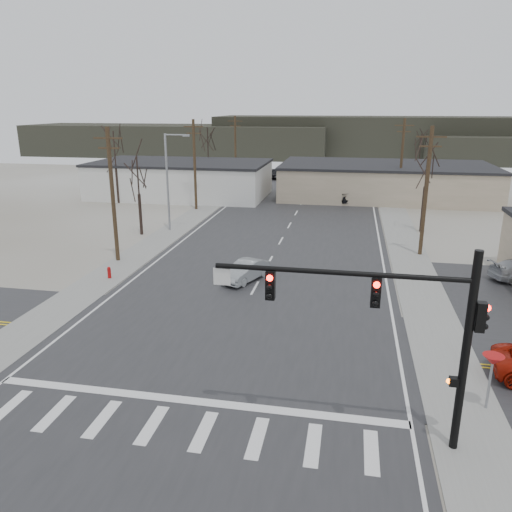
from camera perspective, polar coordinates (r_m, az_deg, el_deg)
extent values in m
plane|color=#B7B8B3|center=(25.43, -3.62, -9.98)|extent=(140.00, 140.00, 0.00)
cube|color=#27272A|center=(39.11, 1.82, -0.16)|extent=(18.00, 110.00, 0.05)
cube|color=#27272A|center=(25.42, -3.62, -9.94)|extent=(90.00, 10.00, 0.04)
cube|color=gray|center=(46.47, -10.21, 2.35)|extent=(3.00, 90.00, 0.06)
cube|color=gray|center=(43.73, 16.74, 0.98)|extent=(3.00, 90.00, 0.06)
cylinder|color=black|center=(18.04, 22.79, -10.44)|extent=(0.28, 0.28, 7.20)
cylinder|color=black|center=(16.60, 9.54, -1.90)|extent=(8.40, 0.18, 0.18)
cube|color=black|center=(16.83, 13.53, -4.06)|extent=(0.32, 0.30, 1.00)
cube|color=black|center=(16.99, 1.66, -3.37)|extent=(0.32, 0.30, 1.00)
sphere|color=#FF0C05|center=(16.56, 13.63, -3.23)|extent=(0.22, 0.22, 0.22)
sphere|color=#FF0C05|center=(16.72, 1.57, -2.54)|extent=(0.22, 0.22, 0.22)
cube|color=black|center=(17.55, 24.27, -6.36)|extent=(0.30, 0.30, 1.00)
cube|color=silver|center=(17.25, -3.92, -2.37)|extent=(0.60, 0.04, 0.60)
cube|color=black|center=(18.45, 21.66, -13.20)|extent=(0.30, 0.25, 0.30)
sphere|color=#FF5905|center=(18.42, 21.19, -13.19)|extent=(0.18, 0.18, 0.18)
cylinder|color=#A50C0C|center=(35.73, -16.42, -1.98)|extent=(0.24, 0.24, 0.70)
sphere|color=#A50C0C|center=(35.61, -16.47, -1.37)|extent=(0.24, 0.24, 0.24)
cylinder|color=gray|center=(21.93, 25.09, -13.26)|extent=(0.10, 0.10, 2.10)
cone|color=#A50C0C|center=(21.43, 25.46, -10.70)|extent=(0.80, 0.80, 0.40)
cube|color=silver|center=(66.33, -8.56, 8.57)|extent=(22.00, 12.00, 4.20)
cube|color=black|center=(66.05, -8.65, 10.50)|extent=(22.30, 12.30, 0.30)
cube|color=tan|center=(66.74, 14.49, 8.19)|extent=(26.00, 14.00, 4.00)
cube|color=black|center=(66.47, 14.62, 10.02)|extent=(26.30, 14.30, 0.30)
cylinder|color=#44331F|center=(38.65, -16.05, 6.58)|extent=(0.30, 0.30, 10.00)
cube|color=#44331F|center=(38.17, -16.57, 12.79)|extent=(2.20, 0.12, 0.12)
cube|color=#44331F|center=(38.22, -16.48, 11.74)|extent=(1.60, 0.12, 0.12)
cylinder|color=#44331F|center=(57.02, -7.01, 10.24)|extent=(0.30, 0.30, 10.00)
cube|color=#44331F|center=(56.69, -7.17, 14.46)|extent=(2.20, 0.12, 0.12)
cube|color=#44331F|center=(56.73, -7.14, 13.75)|extent=(1.60, 0.12, 0.12)
cylinder|color=#44331F|center=(76.21, -2.37, 12.00)|extent=(0.30, 0.30, 10.00)
cube|color=#44331F|center=(75.97, -2.41, 15.15)|extent=(2.20, 0.12, 0.12)
cube|color=#44331F|center=(75.99, -2.40, 14.63)|extent=(1.60, 0.12, 0.12)
cylinder|color=#44331F|center=(40.85, 18.84, 6.86)|extent=(0.30, 0.30, 10.00)
cube|color=#44331F|center=(40.40, 19.42, 12.73)|extent=(2.20, 0.12, 0.12)
cube|color=#44331F|center=(40.45, 19.32, 11.74)|extent=(1.60, 0.12, 0.12)
cylinder|color=#44331F|center=(62.53, 16.28, 10.28)|extent=(0.30, 0.30, 10.00)
cube|color=#44331F|center=(62.24, 16.60, 14.12)|extent=(2.20, 0.12, 0.12)
cube|color=#44331F|center=(62.27, 16.55, 13.47)|extent=(1.60, 0.12, 0.12)
cylinder|color=gray|center=(47.56, -10.08, 8.19)|extent=(0.20, 0.20, 9.00)
cylinder|color=gray|center=(46.77, -9.19, 13.52)|extent=(2.00, 0.12, 0.12)
cube|color=gray|center=(46.44, -7.99, 13.49)|extent=(0.60, 0.25, 0.18)
cylinder|color=#2E211C|center=(46.96, -13.07, 4.65)|extent=(0.28, 0.28, 3.75)
cylinder|color=#2E211C|center=(46.38, -13.35, 8.72)|extent=(0.14, 0.14, 3.75)
cylinder|color=#2E211C|center=(49.29, 18.51, 5.07)|extent=(0.28, 0.28, 4.25)
cylinder|color=#2E211C|center=(48.71, 18.93, 9.48)|extent=(0.14, 0.14, 4.25)
cylinder|color=#2E211C|center=(71.37, -5.43, 9.38)|extent=(0.28, 0.28, 4.50)
cylinder|color=#2E211C|center=(70.96, -5.53, 12.63)|extent=(0.14, 0.14, 4.50)
cylinder|color=#2E211C|center=(75.10, 18.01, 8.82)|extent=(0.28, 0.28, 4.00)
cylinder|color=#2E211C|center=(74.74, 18.26, 11.55)|extent=(0.14, 0.14, 4.00)
cylinder|color=#2E211C|center=(63.15, -15.57, 7.87)|extent=(0.28, 0.28, 4.50)
cylinder|color=#2E211C|center=(62.69, -15.86, 11.53)|extent=(0.14, 0.14, 4.50)
cube|color=#333026|center=(121.29, -9.07, 12.91)|extent=(70.00, 18.00, 7.00)
cube|color=#333026|center=(118.50, 15.69, 12.91)|extent=(80.00, 18.00, 9.00)
imported|color=gray|center=(33.76, -1.19, -1.70)|extent=(2.89, 4.33, 1.35)
imported|color=black|center=(62.34, 9.79, 6.79)|extent=(3.98, 5.66, 1.52)
imported|color=black|center=(81.96, 2.15, 9.41)|extent=(2.08, 4.65, 1.55)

